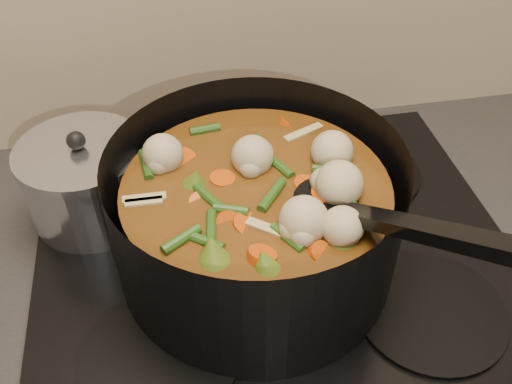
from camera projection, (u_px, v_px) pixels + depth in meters
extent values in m
cube|color=black|center=(275.00, 272.00, 0.78)|extent=(2.64, 0.64, 0.05)
cube|color=black|center=(276.00, 255.00, 0.76)|extent=(0.62, 0.54, 0.02)
cylinder|color=black|center=(160.00, 354.00, 0.63)|extent=(0.18, 0.18, 0.01)
cylinder|color=black|center=(430.00, 310.00, 0.68)|extent=(0.18, 0.18, 0.01)
cylinder|color=black|center=(148.00, 198.00, 0.82)|extent=(0.18, 0.18, 0.01)
cylinder|color=black|center=(361.00, 172.00, 0.87)|extent=(0.18, 0.18, 0.01)
cylinder|color=black|center=(256.00, 214.00, 0.68)|extent=(0.41, 0.41, 0.17)
cylinder|color=black|center=(256.00, 258.00, 0.73)|extent=(0.34, 0.34, 0.01)
cylinder|color=#633511|center=(256.00, 222.00, 0.69)|extent=(0.31, 0.31, 0.12)
cylinder|color=#CD3E09|center=(295.00, 184.00, 0.66)|extent=(0.03, 0.04, 0.03)
cylinder|color=#CD3E09|center=(287.00, 150.00, 0.71)|extent=(0.05, 0.04, 0.03)
cylinder|color=#CD3E09|center=(220.00, 132.00, 0.73)|extent=(0.05, 0.05, 0.03)
cylinder|color=#CD3E09|center=(204.00, 179.00, 0.67)|extent=(0.04, 0.04, 0.03)
cylinder|color=#CD3E09|center=(180.00, 225.00, 0.61)|extent=(0.04, 0.04, 0.03)
cylinder|color=#CD3E09|center=(254.00, 217.00, 0.62)|extent=(0.05, 0.05, 0.03)
cylinder|color=#CD3E09|center=(312.00, 222.00, 0.61)|extent=(0.04, 0.04, 0.03)
cylinder|color=#CD3E09|center=(355.00, 178.00, 0.67)|extent=(0.04, 0.04, 0.03)
cylinder|color=#CD3E09|center=(282.00, 158.00, 0.69)|extent=(0.05, 0.05, 0.03)
cylinder|color=#CD3E09|center=(227.00, 140.00, 0.72)|extent=(0.05, 0.05, 0.03)
cylinder|color=#CD3E09|center=(218.00, 181.00, 0.66)|extent=(0.04, 0.03, 0.03)
cylinder|color=#CD3E09|center=(194.00, 216.00, 0.62)|extent=(0.04, 0.05, 0.03)
sphere|color=#C7B48C|center=(318.00, 171.00, 0.65)|extent=(0.05, 0.05, 0.05)
sphere|color=#C7B48C|center=(254.00, 140.00, 0.70)|extent=(0.05, 0.05, 0.05)
sphere|color=#C7B48C|center=(193.00, 173.00, 0.65)|extent=(0.05, 0.05, 0.05)
sphere|color=#C7B48C|center=(237.00, 222.00, 0.59)|extent=(0.05, 0.05, 0.05)
sphere|color=#C7B48C|center=(316.00, 196.00, 0.62)|extent=(0.05, 0.05, 0.05)
sphere|color=#C7B48C|center=(289.00, 146.00, 0.69)|extent=(0.05, 0.05, 0.05)
cone|color=#5B741D|center=(289.00, 242.00, 0.58)|extent=(0.05, 0.05, 0.04)
cone|color=#5B741D|center=(332.00, 161.00, 0.68)|extent=(0.05, 0.05, 0.04)
cone|color=#5B741D|center=(221.00, 136.00, 0.71)|extent=(0.05, 0.05, 0.04)
cone|color=#5B741D|center=(177.00, 212.00, 0.61)|extent=(0.05, 0.05, 0.04)
cone|color=#5B741D|center=(308.00, 235.00, 0.59)|extent=(0.05, 0.05, 0.04)
cylinder|color=#2B5218|center=(278.00, 159.00, 0.68)|extent=(0.01, 0.05, 0.01)
cylinder|color=#2B5218|center=(227.00, 127.00, 0.73)|extent=(0.04, 0.04, 0.01)
cylinder|color=#2B5218|center=(181.00, 163.00, 0.68)|extent=(0.05, 0.02, 0.01)
cylinder|color=#2B5218|center=(195.00, 204.00, 0.62)|extent=(0.03, 0.05, 0.01)
cylinder|color=#2B5218|center=(244.00, 215.00, 0.61)|extent=(0.03, 0.05, 0.01)
cylinder|color=#2B5218|center=(321.00, 248.00, 0.58)|extent=(0.05, 0.02, 0.01)
cylinder|color=#2B5218|center=(341.00, 191.00, 0.64)|extent=(0.04, 0.04, 0.01)
cylinder|color=#2B5218|center=(302.00, 157.00, 0.68)|extent=(0.01, 0.05, 0.01)
cylinder|color=#2B5218|center=(255.00, 155.00, 0.69)|extent=(0.04, 0.04, 0.01)
cylinder|color=#2B5218|center=(184.00, 143.00, 0.70)|extent=(0.05, 0.02, 0.01)
cylinder|color=#2B5218|center=(171.00, 192.00, 0.64)|extent=(0.03, 0.05, 0.01)
cylinder|color=#2B5218|center=(218.00, 223.00, 0.60)|extent=(0.03, 0.05, 0.01)
cylinder|color=#2B5218|center=(270.00, 215.00, 0.61)|extent=(0.05, 0.02, 0.01)
cube|color=tan|center=(183.00, 199.00, 0.63)|extent=(0.05, 0.01, 0.00)
cube|color=tan|center=(284.00, 235.00, 0.59)|extent=(0.02, 0.05, 0.00)
cube|color=tan|center=(322.00, 165.00, 0.67)|extent=(0.05, 0.04, 0.00)
cube|color=tan|center=(225.00, 144.00, 0.70)|extent=(0.04, 0.04, 0.00)
cube|color=tan|center=(188.00, 210.00, 0.62)|extent=(0.03, 0.05, 0.00)
ellipsoid|color=black|center=(326.00, 208.00, 0.62)|extent=(0.07, 0.10, 0.01)
cube|color=black|center=(422.00, 230.00, 0.52)|extent=(0.10, 0.20, 0.13)
cylinder|color=silver|center=(88.00, 185.00, 0.77)|extent=(0.16, 0.16, 0.10)
cylinder|color=silver|center=(79.00, 152.00, 0.73)|extent=(0.17, 0.17, 0.01)
sphere|color=black|center=(76.00, 141.00, 0.72)|extent=(0.02, 0.02, 0.02)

